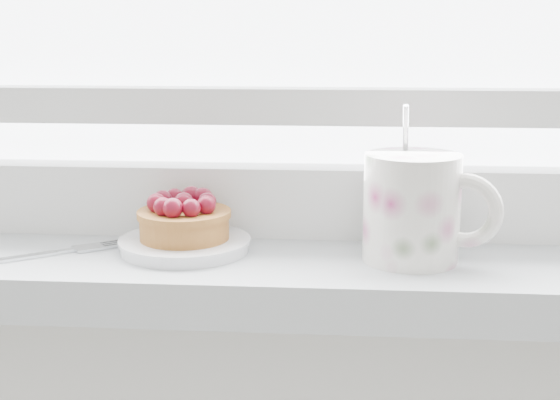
# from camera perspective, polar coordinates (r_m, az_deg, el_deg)

# --- Properties ---
(saucer) EXTENTS (0.12, 0.12, 0.01)m
(saucer) POSITION_cam_1_polar(r_m,az_deg,el_deg) (0.74, -6.97, -3.26)
(saucer) COLOR white
(saucer) RESTS_ON windowsill
(raspberry_tart) EXTENTS (0.09, 0.09, 0.05)m
(raspberry_tart) POSITION_cam_1_polar(r_m,az_deg,el_deg) (0.73, -7.03, -1.30)
(raspberry_tart) COLOR brown
(raspberry_tart) RESTS_ON saucer
(floral_mug) EXTENTS (0.13, 0.11, 0.14)m
(floral_mug) POSITION_cam_1_polar(r_m,az_deg,el_deg) (0.70, 9.87, -0.42)
(floral_mug) COLOR silver
(floral_mug) RESTS_ON windowsill
(fork) EXTENTS (0.15, 0.11, 0.00)m
(fork) POSITION_cam_1_polar(r_m,az_deg,el_deg) (0.75, -17.17, -3.85)
(fork) COLOR silver
(fork) RESTS_ON windowsill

